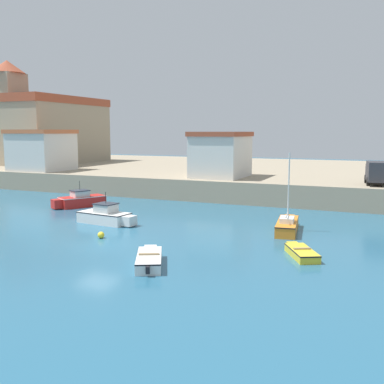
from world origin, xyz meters
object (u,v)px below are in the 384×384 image
at_px(dinghy_white_2, 149,259).
at_px(harbor_shed_far_end, 221,154).
at_px(motorboat_white_3, 106,216).
at_px(motorboat_red_1, 80,200).
at_px(sailboat_orange_0, 287,225).
at_px(truck_on_quay, 379,172).
at_px(harbor_shed_near_wharf, 42,150).
at_px(dinghy_yellow_4, 301,252).
at_px(church, 47,127).
at_px(mooring_buoy, 101,235).

distance_m(dinghy_white_2, harbor_shed_far_end, 26.62).
bearing_deg(motorboat_white_3, motorboat_red_1, 139.95).
distance_m(sailboat_orange_0, truck_on_quay, 14.77).
distance_m(motorboat_white_3, harbor_shed_far_end, 18.10).
distance_m(harbor_shed_near_wharf, truck_on_quay, 40.07).
bearing_deg(harbor_shed_near_wharf, dinghy_white_2, -40.25).
relative_size(motorboat_red_1, truck_on_quay, 1.13).
height_order(sailboat_orange_0, dinghy_yellow_4, sailboat_orange_0).
relative_size(church, harbor_shed_far_end, 2.51).
relative_size(sailboat_orange_0, dinghy_white_2, 1.36).
height_order(motorboat_red_1, mooring_buoy, motorboat_red_1).
height_order(motorboat_red_1, harbor_shed_far_end, harbor_shed_far_end).
bearing_deg(mooring_buoy, harbor_shed_near_wharf, 138.41).
distance_m(sailboat_orange_0, harbor_shed_near_wharf, 37.17).
height_order(motorboat_white_3, dinghy_yellow_4, motorboat_white_3).
xyz_separation_m(dinghy_white_2, church, (-38.25, 36.31, 7.63)).
bearing_deg(truck_on_quay, church, 166.42).
xyz_separation_m(harbor_shed_near_wharf, harbor_shed_far_end, (24.00, 1.05, -0.14)).
height_order(church, harbor_shed_near_wharf, church).
distance_m(mooring_buoy, harbor_shed_far_end, 22.13).
relative_size(harbor_shed_far_end, truck_on_quay, 1.60).
relative_size(harbor_shed_near_wharf, truck_on_quay, 1.49).
height_order(dinghy_white_2, harbor_shed_near_wharf, harbor_shed_near_wharf).
bearing_deg(motorboat_red_1, church, 136.02).
bearing_deg(truck_on_quay, sailboat_orange_0, -113.24).
height_order(dinghy_white_2, dinghy_yellow_4, dinghy_white_2).
bearing_deg(church, motorboat_white_3, -43.12).
bearing_deg(sailboat_orange_0, harbor_shed_near_wharf, 158.46).
bearing_deg(church, sailboat_orange_0, -30.10).
relative_size(sailboat_orange_0, motorboat_red_1, 1.11).
xyz_separation_m(motorboat_red_1, church, (-22.92, 22.12, 7.34)).
bearing_deg(dinghy_yellow_4, truck_on_quay, 79.43).
height_order(sailboat_orange_0, church, church).
relative_size(sailboat_orange_0, motorboat_white_3, 1.11).
height_order(mooring_buoy, church, church).
bearing_deg(motorboat_red_1, motorboat_white_3, -40.05).
height_order(dinghy_white_2, harbor_shed_far_end, harbor_shed_far_end).
height_order(harbor_shed_near_wharf, harbor_shed_far_end, harbor_shed_near_wharf).
relative_size(dinghy_white_2, church, 0.23).
xyz_separation_m(dinghy_yellow_4, mooring_buoy, (-13.19, -0.83, -0.03)).
xyz_separation_m(mooring_buoy, harbor_shed_near_wharf, (-23.22, 20.60, 4.61)).
bearing_deg(motorboat_red_1, harbor_shed_far_end, 48.68).
relative_size(sailboat_orange_0, church, 0.31).
distance_m(motorboat_red_1, dinghy_yellow_4, 24.40).
height_order(dinghy_yellow_4, harbor_shed_far_end, harbor_shed_far_end).
xyz_separation_m(dinghy_yellow_4, harbor_shed_far_end, (-12.40, 20.82, 4.44)).
bearing_deg(mooring_buoy, church, 135.08).
bearing_deg(harbor_shed_far_end, harbor_shed_near_wharf, -177.49).
xyz_separation_m(motorboat_red_1, harbor_shed_near_wharf, (-13.84, 10.50, 4.22)).
bearing_deg(sailboat_orange_0, motorboat_white_3, -168.82).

